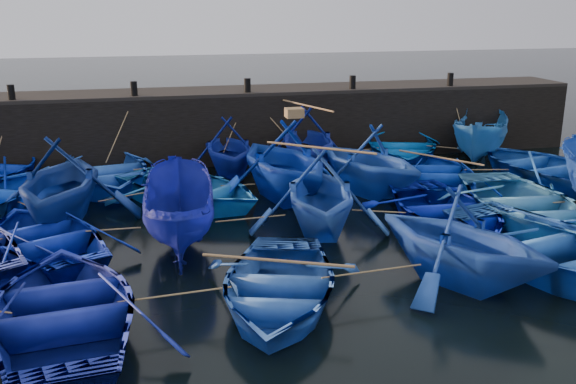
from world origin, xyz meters
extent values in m
plane|color=black|center=(0.00, 0.00, 0.00)|extent=(120.00, 120.00, 0.00)
cube|color=black|center=(0.00, 10.50, 1.25)|extent=(26.00, 2.50, 2.50)
cube|color=black|center=(0.00, 10.50, 2.56)|extent=(26.00, 2.50, 0.12)
cylinder|color=black|center=(-8.00, 9.60, 2.87)|extent=(0.24, 0.24, 0.50)
cylinder|color=black|center=(-4.00, 9.60, 2.87)|extent=(0.24, 0.24, 0.50)
cylinder|color=black|center=(0.00, 9.60, 2.87)|extent=(0.24, 0.24, 0.50)
cylinder|color=black|center=(4.00, 9.60, 2.87)|extent=(0.24, 0.24, 0.50)
cylinder|color=black|center=(8.00, 9.60, 2.87)|extent=(0.24, 0.24, 0.50)
imported|color=blue|center=(-5.08, 7.28, 0.58)|extent=(4.90, 6.19, 1.16)
imported|color=#102193|center=(-1.02, 7.83, 1.02)|extent=(3.39, 3.91, 2.04)
imported|color=navy|center=(1.75, 7.76, 1.16)|extent=(4.39, 4.90, 2.32)
imported|color=#00479F|center=(5.61, 8.52, 0.57)|extent=(5.43, 6.41, 1.13)
imported|color=#235E97|center=(8.46, 7.72, 0.94)|extent=(4.39, 4.98, 1.88)
imported|color=navy|center=(-6.03, 4.00, 1.23)|extent=(4.59, 5.15, 2.46)
imported|color=blue|center=(-2.58, 4.76, 0.53)|extent=(6.07, 6.25, 1.06)
imported|color=#092EA3|center=(0.25, 4.72, 1.26)|extent=(5.06, 5.56, 2.51)
imported|color=#1C48AF|center=(2.90, 4.69, 1.13)|extent=(5.13, 5.44, 2.27)
imported|color=#042AA3|center=(5.36, 4.82, 0.49)|extent=(4.55, 5.46, 0.98)
imported|color=#104096|center=(8.94, 4.43, 0.59)|extent=(5.19, 6.42, 1.18)
imported|color=#061C92|center=(-6.21, 1.62, 0.49)|extent=(5.02, 5.66, 0.97)
imported|color=navy|center=(-3.13, 1.59, 0.89)|extent=(2.08, 4.73, 1.78)
imported|color=blue|center=(0.47, 1.70, 1.12)|extent=(4.43, 4.89, 2.23)
imported|color=#001196|center=(3.74, 1.08, 0.53)|extent=(3.89, 5.28, 1.06)
imported|color=#3074BF|center=(5.98, 1.05, 0.58)|extent=(4.60, 6.00, 1.16)
imported|color=navy|center=(-5.41, -2.42, 0.55)|extent=(4.34, 5.69, 1.10)
imported|color=#224EAA|center=(-1.50, -2.24, 0.49)|extent=(4.61, 5.49, 0.97)
imported|color=#173D95|center=(2.49, -2.07, 1.07)|extent=(5.10, 5.29, 2.14)
imported|color=#1749A6|center=(4.81, -1.96, 0.60)|extent=(5.28, 6.51, 1.19)
cube|color=olive|center=(0.55, 4.72, 2.65)|extent=(0.51, 0.45, 0.27)
cylinder|color=tan|center=(-6.90, 7.58, 0.55)|extent=(1.84, 0.63, 0.04)
cylinder|color=tan|center=(-3.05, 7.56, 0.55)|extent=(2.28, 0.58, 0.04)
cylinder|color=tan|center=(0.37, 7.79, 0.55)|extent=(0.97, 0.11, 0.04)
cylinder|color=tan|center=(3.68, 8.14, 0.55)|extent=(2.08, 0.80, 0.04)
cylinder|color=tan|center=(7.04, 8.12, 0.55)|extent=(1.07, 0.83, 0.04)
cylinder|color=tan|center=(-7.20, 4.39, 0.55)|extent=(0.56, 0.81, 0.04)
cylinder|color=tan|center=(-4.31, 4.38, 0.55)|extent=(1.67, 0.79, 0.04)
cylinder|color=tan|center=(-1.17, 4.74, 0.55)|extent=(1.03, 0.07, 0.04)
cylinder|color=tan|center=(1.57, 4.71, 0.55)|extent=(0.85, 0.06, 0.04)
cylinder|color=tan|center=(4.13, 4.76, 0.55)|extent=(0.67, 0.16, 0.04)
cylinder|color=tan|center=(7.15, 4.62, 0.55)|extent=(1.79, 0.43, 0.04)
cylinder|color=tan|center=(-7.19, 1.53, 0.55)|extent=(0.19, 0.21, 0.04)
cylinder|color=tan|center=(-4.67, 1.60, 0.55)|extent=(1.28, 0.07, 0.04)
cylinder|color=tan|center=(-1.33, 1.65, 0.55)|extent=(1.81, 0.15, 0.04)
cylinder|color=tan|center=(2.11, 1.39, 0.55)|extent=(1.48, 0.65, 0.04)
cylinder|color=tan|center=(4.86, 1.07, 0.55)|extent=(0.44, 0.07, 0.04)
cylinder|color=tan|center=(7.24, 1.04, 0.55)|extent=(0.73, 0.05, 0.04)
cylinder|color=tan|center=(-3.45, -2.33, 0.55)|extent=(2.11, 0.21, 0.04)
cylinder|color=tan|center=(0.50, -2.15, 0.55)|extent=(2.19, 0.21, 0.04)
cylinder|color=tan|center=(3.65, -2.01, 0.55)|extent=(0.53, 0.15, 0.04)
cylinder|color=tan|center=(-8.36, 9.29, 1.58)|extent=(0.77, 0.47, 2.08)
cylinder|color=tan|center=(-4.54, 8.99, 1.58)|extent=(1.13, 1.06, 2.09)
cylinder|color=tan|center=(-0.51, 9.26, 1.58)|extent=(1.06, 0.52, 2.09)
cylinder|color=tan|center=(0.87, 9.23, 1.58)|extent=(1.79, 0.59, 2.09)
cylinder|color=tan|center=(4.81, 9.61, 1.58)|extent=(1.65, 0.26, 2.09)
cylinder|color=tan|center=(8.23, 9.21, 1.58)|extent=(0.51, 0.63, 2.08)
cylinder|color=#99724C|center=(1.75, 7.76, 2.35)|extent=(1.08, 2.84, 0.06)
cylinder|color=#99724C|center=(5.36, 4.82, 1.01)|extent=(1.77, 2.49, 0.06)
cylinder|color=#99724C|center=(0.47, 1.70, 2.26)|extent=(2.34, 1.97, 0.06)
cylinder|color=#99724C|center=(-1.50, -2.24, 1.00)|extent=(2.74, 1.32, 0.06)
camera|label=1|loc=(-3.92, -13.41, 5.80)|focal=40.00mm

